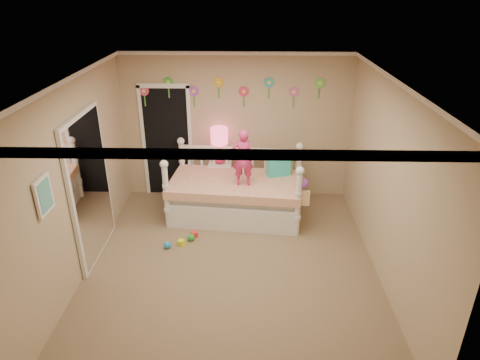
{
  "coord_description": "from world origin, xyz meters",
  "views": [
    {
      "loc": [
        0.23,
        -4.86,
        3.63
      ],
      "look_at": [
        0.1,
        0.6,
        1.05
      ],
      "focal_mm": 31.59,
      "sensor_mm": 36.0,
      "label": 1
    }
  ],
  "objects_px": {
    "child": "(243,158)",
    "nightstand": "(220,181)",
    "daybed": "(235,183)",
    "table_lamp": "(219,140)"
  },
  "relations": [
    {
      "from": "daybed",
      "to": "child",
      "type": "xyz_separation_m",
      "value": [
        0.13,
        -0.17,
        0.53
      ]
    },
    {
      "from": "child",
      "to": "nightstand",
      "type": "relative_size",
      "value": 1.36
    },
    {
      "from": "daybed",
      "to": "table_lamp",
      "type": "xyz_separation_m",
      "value": [
        -0.3,
        0.64,
        0.53
      ]
    },
    {
      "from": "daybed",
      "to": "child",
      "type": "bearing_deg",
      "value": -47.53
    },
    {
      "from": "child",
      "to": "nightstand",
      "type": "height_order",
      "value": "child"
    },
    {
      "from": "child",
      "to": "nightstand",
      "type": "xyz_separation_m",
      "value": [
        -0.43,
        0.8,
        -0.78
      ]
    },
    {
      "from": "daybed",
      "to": "table_lamp",
      "type": "bearing_deg",
      "value": 120.86
    },
    {
      "from": "child",
      "to": "nightstand",
      "type": "distance_m",
      "value": 1.2
    },
    {
      "from": "nightstand",
      "to": "table_lamp",
      "type": "bearing_deg",
      "value": 0.0
    },
    {
      "from": "nightstand",
      "to": "child",
      "type": "bearing_deg",
      "value": -60.38
    }
  ]
}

